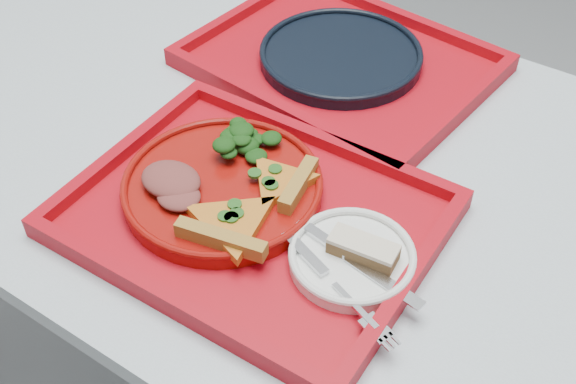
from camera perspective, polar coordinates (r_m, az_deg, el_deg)
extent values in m
cube|color=#A6B2BA|center=(1.02, 3.39, 1.53)|extent=(1.60, 0.80, 0.03)
cylinder|color=gray|center=(1.80, -11.65, 7.11)|extent=(0.05, 0.05, 0.72)
cube|color=#A50813|center=(0.92, -2.79, -2.08)|extent=(0.46, 0.36, 0.01)
cube|color=#A50813|center=(1.19, 4.15, 10.01)|extent=(0.48, 0.39, 0.01)
cylinder|color=maroon|center=(0.94, -5.18, 0.26)|extent=(0.26, 0.26, 0.02)
cylinder|color=white|center=(0.86, 5.07, -5.36)|extent=(0.15, 0.15, 0.01)
cylinder|color=black|center=(1.18, 4.19, 10.58)|extent=(0.26, 0.26, 0.02)
ellipsoid|color=black|center=(0.97, -3.81, 4.24)|extent=(0.08, 0.07, 0.04)
ellipsoid|color=brown|center=(0.93, -9.23, 0.97)|extent=(0.08, 0.07, 0.02)
cube|color=#4F321A|center=(0.85, 5.95, -4.61)|extent=(0.08, 0.04, 0.02)
cube|color=beige|center=(0.84, 6.01, -4.10)|extent=(0.08, 0.04, 0.01)
cube|color=silver|center=(0.85, 5.52, -5.52)|extent=(0.19, 0.05, 0.01)
cube|color=silver|center=(0.82, 3.58, -7.15)|extent=(0.18, 0.09, 0.01)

